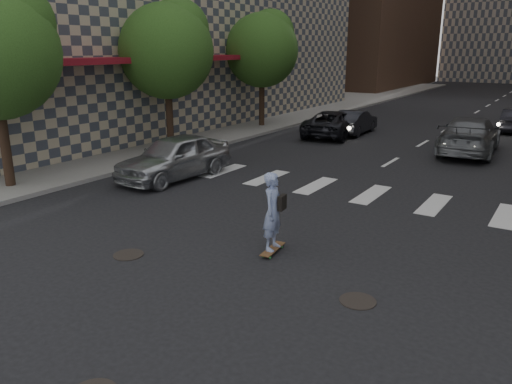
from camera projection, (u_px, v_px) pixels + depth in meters
ground at (156, 299)px, 9.55m from camera, size 160.00×160.00×0.00m
sidewalk_left at (206, 118)px, 33.21m from camera, size 13.00×80.00×0.15m
tree_b at (169, 47)px, 22.15m from camera, size 4.20×4.20×6.60m
tree_c at (264, 47)px, 28.61m from camera, size 4.20×4.20×6.60m
manhole_b at (128, 255)px, 11.55m from camera, size 0.70×0.70×0.02m
manhole_c at (358, 301)px, 9.45m from camera, size 0.70×0.70×0.02m
skateboarder at (273, 212)px, 11.42m from camera, size 0.52×0.99×1.93m
silver_sedan at (174, 157)px, 18.12m from camera, size 2.18×4.81×1.60m
traffic_car_a at (354, 122)px, 27.53m from camera, size 1.55×4.03×1.31m
traffic_car_b at (470, 135)px, 22.37m from camera, size 2.65×5.80×1.65m
traffic_car_c at (333, 124)px, 26.76m from camera, size 2.90×5.19×1.37m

